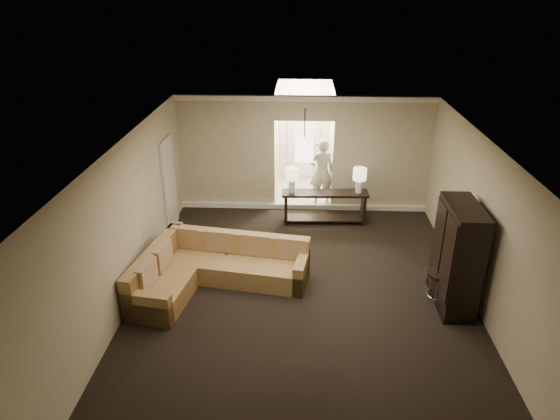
{
  "coord_description": "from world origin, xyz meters",
  "views": [
    {
      "loc": [
        -0.06,
        -7.34,
        5.14
      ],
      "look_at": [
        -0.44,
        1.2,
        1.21
      ],
      "focal_mm": 32.0,
      "sensor_mm": 36.0,
      "label": 1
    }
  ],
  "objects_px": {
    "armoire": "(456,258)",
    "sectional_sofa": "(211,269)",
    "console_table": "(325,205)",
    "drink_table": "(439,280)",
    "coffee_table": "(231,261)",
    "person": "(322,168)"
  },
  "relations": [
    {
      "from": "sectional_sofa",
      "to": "coffee_table",
      "type": "xyz_separation_m",
      "value": [
        0.28,
        0.53,
        -0.14
      ]
    },
    {
      "from": "armoire",
      "to": "person",
      "type": "xyz_separation_m",
      "value": [
        -2.14,
        4.22,
        0.05
      ]
    },
    {
      "from": "console_table",
      "to": "armoire",
      "type": "height_order",
      "value": "armoire"
    },
    {
      "from": "drink_table",
      "to": "person",
      "type": "xyz_separation_m",
      "value": [
        -1.93,
        4.14,
        0.54
      ]
    },
    {
      "from": "sectional_sofa",
      "to": "coffee_table",
      "type": "distance_m",
      "value": 0.62
    },
    {
      "from": "coffee_table",
      "to": "person",
      "type": "relative_size",
      "value": 0.58
    },
    {
      "from": "sectional_sofa",
      "to": "coffee_table",
      "type": "bearing_deg",
      "value": 71.62
    },
    {
      "from": "console_table",
      "to": "drink_table",
      "type": "bearing_deg",
      "value": -60.12
    },
    {
      "from": "sectional_sofa",
      "to": "console_table",
      "type": "bearing_deg",
      "value": 60.81
    },
    {
      "from": "person",
      "to": "drink_table",
      "type": "bearing_deg",
      "value": 101.95
    },
    {
      "from": "console_table",
      "to": "drink_table",
      "type": "relative_size",
      "value": 3.57
    },
    {
      "from": "drink_table",
      "to": "person",
      "type": "relative_size",
      "value": 0.3
    },
    {
      "from": "console_table",
      "to": "armoire",
      "type": "xyz_separation_m",
      "value": [
        2.09,
        -3.12,
        0.44
      ]
    },
    {
      "from": "armoire",
      "to": "person",
      "type": "height_order",
      "value": "person"
    },
    {
      "from": "coffee_table",
      "to": "drink_table",
      "type": "bearing_deg",
      "value": -12.6
    },
    {
      "from": "coffee_table",
      "to": "drink_table",
      "type": "relative_size",
      "value": 1.96
    },
    {
      "from": "console_table",
      "to": "armoire",
      "type": "distance_m",
      "value": 3.78
    },
    {
      "from": "person",
      "to": "armoire",
      "type": "bearing_deg",
      "value": 103.86
    },
    {
      "from": "armoire",
      "to": "person",
      "type": "relative_size",
      "value": 0.99
    },
    {
      "from": "sectional_sofa",
      "to": "console_table",
      "type": "height_order",
      "value": "sectional_sofa"
    },
    {
      "from": "drink_table",
      "to": "console_table",
      "type": "bearing_deg",
      "value": 121.74
    },
    {
      "from": "armoire",
      "to": "sectional_sofa",
      "type": "bearing_deg",
      "value": 174.88
    }
  ]
}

